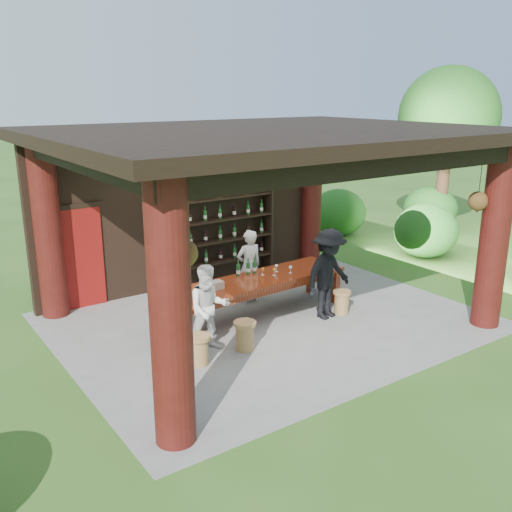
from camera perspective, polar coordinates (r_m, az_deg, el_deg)
ground at (r=10.68m, az=1.24°, el=-6.43°), size 90.00×90.00×0.00m
pavilion at (r=10.38m, az=-0.15°, el=5.23°), size 7.50×6.00×3.60m
wine_shelf at (r=12.51m, az=-3.61°, el=2.54°), size 2.62×0.40×2.31m
tasting_table at (r=10.62m, az=-0.02°, el=-2.87°), size 3.74×1.10×0.75m
stool_near_left at (r=9.42m, az=-1.12°, el=-7.90°), size 0.38×0.38×0.49m
stool_near_right at (r=11.02m, az=8.56°, el=-4.52°), size 0.35×0.35×0.46m
stool_far_left at (r=8.99m, az=-5.72°, el=-9.26°), size 0.37×0.37×0.49m
host at (r=11.34m, az=-0.71°, el=-1.05°), size 0.57×0.40×1.49m
guest_woman at (r=9.28m, az=-4.74°, el=-5.22°), size 0.83×0.72×1.45m
guest_man at (r=10.61m, az=7.25°, el=-1.80°), size 1.19×0.81×1.71m
table_bottles at (r=10.79m, az=-0.90°, el=-1.06°), size 0.43×0.11×0.31m
table_glasses at (r=10.85m, az=2.01°, el=-1.41°), size 0.57×0.29×0.15m
napkin_basket at (r=10.05m, az=-4.07°, el=-2.93°), size 0.27×0.19×0.14m
shrubs at (r=12.79m, az=7.79°, el=-0.07°), size 16.61×8.15×1.36m
trees at (r=12.41m, az=9.40°, el=12.58°), size 21.54×9.59×4.80m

